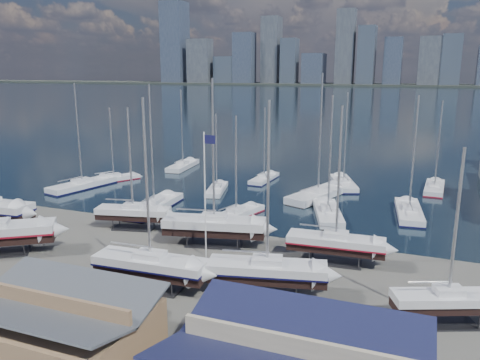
% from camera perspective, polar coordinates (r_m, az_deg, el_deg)
% --- Properties ---
extents(ground, '(1400.00, 1400.00, 0.00)m').
position_cam_1_polar(ground, '(46.42, -7.87, -9.78)').
color(ground, '#605E59').
rests_on(ground, ground).
extents(water, '(1400.00, 600.00, 0.40)m').
position_cam_1_polar(water, '(348.36, 17.83, 9.57)').
color(water, '#1A2E3B').
rests_on(water, ground).
extents(far_shore, '(1400.00, 80.00, 2.20)m').
position_cam_1_polar(far_shore, '(607.85, 19.44, 10.85)').
color(far_shore, '#2D332D').
rests_on(far_shore, ground).
extents(skyline, '(639.14, 43.80, 107.69)m').
position_cam_1_polar(skyline, '(602.07, 18.93, 14.50)').
color(skyline, '#475166').
rests_on(skyline, far_shore).
extents(shed_grey, '(12.60, 8.40, 4.17)m').
position_cam_1_polar(shed_grey, '(33.86, -21.64, -15.76)').
color(shed_grey, '#8C6B4C').
rests_on(shed_grey, ground).
extents(sailboat_cradle_2, '(8.85, 4.23, 14.08)m').
position_cam_1_polar(sailboat_cradle_2, '(55.74, -12.90, -3.88)').
color(sailboat_cradle_2, '#2D2D33').
rests_on(sailboat_cradle_2, ground).
extents(sailboat_cradle_3, '(10.04, 3.27, 16.02)m').
position_cam_1_polar(sailboat_cradle_3, '(40.67, -10.85, -10.14)').
color(sailboat_cradle_3, '#2D2D33').
rests_on(sailboat_cradle_3, ground).
extents(sailboat_cradle_4, '(11.07, 5.24, 17.32)m').
position_cam_1_polar(sailboat_cradle_4, '(49.42, -3.17, -5.57)').
color(sailboat_cradle_4, '#2D2D33').
rests_on(sailboat_cradle_4, ground).
extents(sailboat_cradle_5, '(10.18, 4.87, 15.87)m').
position_cam_1_polar(sailboat_cradle_5, '(38.99, 3.31, -10.98)').
color(sailboat_cradle_5, '#2D2D33').
rests_on(sailboat_cradle_5, ground).
extents(sailboat_cradle_6, '(9.38, 3.17, 15.00)m').
position_cam_1_polar(sailboat_cradle_6, '(45.79, 11.58, -7.54)').
color(sailboat_cradle_6, '#2D2D33').
rests_on(sailboat_cradle_6, ground).
extents(sailboat_cradle_7, '(8.10, 5.00, 13.06)m').
position_cam_1_polar(sailboat_cradle_7, '(37.76, 24.00, -13.25)').
color(sailboat_cradle_7, '#2D2D33').
rests_on(sailboat_cradle_7, ground).
extents(sailboat_moored_0, '(5.68, 11.79, 16.99)m').
position_cam_1_polar(sailboat_moored_0, '(77.37, -18.66, -0.75)').
color(sailboat_moored_0, black).
rests_on(sailboat_moored_0, water).
extents(sailboat_moored_1, '(6.40, 8.59, 12.80)m').
position_cam_1_polar(sailboat_moored_1, '(80.91, -15.12, 0.08)').
color(sailboat_moored_1, black).
rests_on(sailboat_moored_1, water).
extents(sailboat_moored_2, '(3.79, 10.37, 15.33)m').
position_cam_1_polar(sailboat_moored_2, '(89.01, -6.97, 1.62)').
color(sailboat_moored_2, black).
rests_on(sailboat_moored_2, water).
extents(sailboat_moored_3, '(3.81, 11.63, 17.15)m').
position_cam_1_polar(sailboat_moored_3, '(63.09, -10.41, -3.34)').
color(sailboat_moored_3, black).
rests_on(sailboat_moored_3, water).
extents(sailboat_moored_4, '(4.27, 8.55, 12.44)m').
position_cam_1_polar(sailboat_moored_4, '(71.15, -2.86, -1.23)').
color(sailboat_moored_4, black).
rests_on(sailboat_moored_4, water).
extents(sailboat_moored_5, '(2.87, 8.68, 12.80)m').
position_cam_1_polar(sailboat_moored_5, '(78.24, 2.95, 0.09)').
color(sailboat_moored_5, black).
rests_on(sailboat_moored_5, water).
extents(sailboat_moored_6, '(5.04, 9.29, 13.38)m').
position_cam_1_polar(sailboat_moored_6, '(59.00, -0.46, -4.28)').
color(sailboat_moored_6, black).
rests_on(sailboat_moored_6, water).
extents(sailboat_moored_7, '(7.43, 12.72, 18.55)m').
position_cam_1_polar(sailboat_moored_7, '(68.57, 9.48, -1.95)').
color(sailboat_moored_7, black).
rests_on(sailboat_moored_7, water).
extents(sailboat_moored_8, '(6.17, 10.76, 15.52)m').
position_cam_1_polar(sailboat_moored_8, '(76.34, 12.48, -0.55)').
color(sailboat_moored_8, black).
rests_on(sailboat_moored_8, water).
extents(sailboat_moored_9, '(5.89, 10.93, 15.90)m').
position_cam_1_polar(sailboat_moored_9, '(60.14, 10.64, -4.16)').
color(sailboat_moored_9, black).
rests_on(sailboat_moored_9, water).
extents(sailboat_moored_10, '(4.12, 10.89, 15.89)m').
position_cam_1_polar(sailboat_moored_10, '(63.41, 19.88, -3.84)').
color(sailboat_moored_10, black).
rests_on(sailboat_moored_10, water).
extents(sailboat_moored_11, '(3.25, 9.74, 14.35)m').
position_cam_1_polar(sailboat_moored_11, '(77.81, 22.60, -1.00)').
color(sailboat_moored_11, black).
rests_on(sailboat_moored_11, water).
extents(car_a, '(2.28, 4.32, 1.40)m').
position_cam_1_polar(car_a, '(42.32, -21.93, -11.98)').
color(car_a, gray).
rests_on(car_a, ground).
extents(car_b, '(4.65, 3.03, 1.45)m').
position_cam_1_polar(car_b, '(38.77, -15.09, -13.79)').
color(car_b, gray).
rests_on(car_b, ground).
extents(car_c, '(3.42, 5.28, 1.35)m').
position_cam_1_polar(car_c, '(35.87, -12.61, -16.06)').
color(car_c, gray).
rests_on(car_c, ground).
extents(car_d, '(2.30, 5.00, 1.42)m').
position_cam_1_polar(car_d, '(32.49, 3.70, -19.03)').
color(car_d, gray).
rests_on(car_d, ground).
extents(flagpole, '(1.13, 0.12, 12.84)m').
position_cam_1_polar(flagpole, '(41.92, -4.18, -1.45)').
color(flagpole, white).
rests_on(flagpole, ground).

